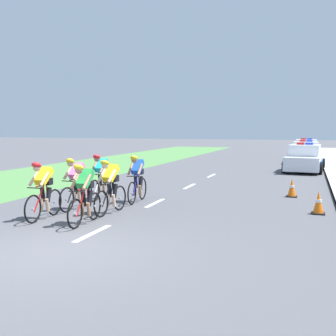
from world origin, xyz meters
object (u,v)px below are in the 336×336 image
object	(u,v)px
cyclist_fourth	(110,186)
traffic_cone_mid	(292,188)
cyclist_third	(76,183)
traffic_cone_near	(318,203)
cyclist_second	(84,193)
police_car_third	(306,150)
cyclist_lead	(43,190)
cyclist_fifth	(101,176)
cyclist_sixth	(137,178)
police_car_nearest	(305,159)
police_car_second	(305,153)

from	to	relation	value
cyclist_fourth	traffic_cone_mid	distance (m)	6.56
cyclist_third	traffic_cone_near	world-z (taller)	cyclist_third
cyclist_second	police_car_third	size ratio (longest dim) A/B	0.39
cyclist_lead	cyclist_fifth	size ratio (longest dim) A/B	1.00
cyclist_fourth	cyclist_fifth	distance (m)	2.42
cyclist_sixth	traffic_cone_near	size ratio (longest dim) A/B	2.69
police_car_nearest	police_car_third	distance (m)	10.32
cyclist_fourth	traffic_cone_mid	xyz separation A→B (m)	(4.67, 4.58, -0.48)
cyclist_lead	traffic_cone_mid	distance (m)	8.35
traffic_cone_near	cyclist_lead	bearing A→B (deg)	-156.05
cyclist_fourth	police_car_third	bearing A→B (deg)	78.27
cyclist_fifth	traffic_cone_mid	world-z (taller)	cyclist_fifth
cyclist_sixth	police_car_second	world-z (taller)	police_car_second
police_car_third	cyclist_second	bearing A→B (deg)	-101.19
police_car_nearest	police_car_third	world-z (taller)	same
cyclist_sixth	police_car_third	size ratio (longest dim) A/B	0.39
cyclist_fifth	police_car_third	world-z (taller)	police_car_third
cyclist_third	traffic_cone_mid	bearing A→B (deg)	36.25
cyclist_third	police_car_second	world-z (taller)	police_car_second
cyclist_fourth	police_car_second	world-z (taller)	police_car_second
police_car_third	traffic_cone_near	world-z (taller)	police_car_third
cyclist_second	cyclist_third	distance (m)	1.99
cyclist_lead	cyclist_second	distance (m)	1.32
cyclist_fifth	cyclist_sixth	bearing A→B (deg)	-3.29
cyclist_fifth	cyclist_sixth	xyz separation A→B (m)	(1.35, -0.08, 0.00)
cyclist_sixth	police_car_third	bearing A→B (deg)	77.25
cyclist_fourth	police_car_second	size ratio (longest dim) A/B	0.39
police_car_second	police_car_third	xyz separation A→B (m)	(0.00, 5.06, 0.00)
cyclist_lead	traffic_cone_mid	bearing A→B (deg)	43.82
traffic_cone_near	cyclist_second	bearing A→B (deg)	-150.03
cyclist_fifth	cyclist_sixth	size ratio (longest dim) A/B	1.00
cyclist_third	police_car_third	size ratio (longest dim) A/B	0.39
cyclist_lead	cyclist_third	world-z (taller)	same
cyclist_sixth	police_car_nearest	size ratio (longest dim) A/B	0.38
cyclist_fifth	cyclist_second	bearing A→B (deg)	-68.23
police_car_nearest	traffic_cone_mid	xyz separation A→B (m)	(-0.31, -9.12, -0.37)
cyclist_sixth	traffic_cone_mid	distance (m)	5.41
cyclist_second	cyclist_fifth	distance (m)	3.59
cyclist_second	police_car_nearest	distance (m)	15.85
cyclist_second	police_car_third	bearing A→B (deg)	78.81
traffic_cone_near	traffic_cone_mid	distance (m)	2.86
cyclist_fifth	police_car_third	size ratio (longest dim) A/B	0.39
police_car_third	traffic_cone_near	size ratio (longest dim) A/B	6.96
cyclist_fourth	cyclist_sixth	distance (m)	1.92
cyclist_third	traffic_cone_mid	world-z (taller)	cyclist_third
cyclist_second	police_car_second	size ratio (longest dim) A/B	0.39
cyclist_lead	police_car_nearest	xyz separation A→B (m)	(6.33, 14.89, -0.11)
police_car_second	traffic_cone_mid	distance (m)	14.38
cyclist_lead	cyclist_fourth	bearing A→B (deg)	41.60
cyclist_sixth	police_car_nearest	distance (m)	12.80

